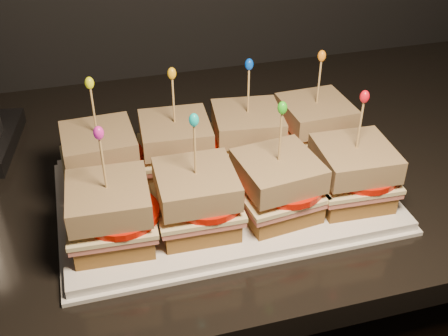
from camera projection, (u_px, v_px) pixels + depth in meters
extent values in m
cube|color=black|center=(161.00, 176.00, 0.89)|extent=(2.17, 0.68, 0.04)
cube|color=white|center=(224.00, 194.00, 0.80)|extent=(0.45, 0.28, 0.02)
cube|color=white|center=(224.00, 198.00, 0.81)|extent=(0.47, 0.29, 0.01)
cube|color=#593815|center=(103.00, 174.00, 0.81)|extent=(0.10, 0.10, 0.03)
cube|color=#C06254|center=(102.00, 164.00, 0.80)|extent=(0.11, 0.11, 0.01)
cube|color=beige|center=(101.00, 160.00, 0.79)|extent=(0.11, 0.11, 0.01)
cylinder|color=red|center=(109.00, 157.00, 0.79)|extent=(0.10, 0.10, 0.01)
cube|color=#542E0E|center=(98.00, 143.00, 0.78)|extent=(0.10, 0.10, 0.03)
cylinder|color=tan|center=(94.00, 113.00, 0.75)|extent=(0.00, 0.00, 0.09)
ellipsoid|color=#E0EC12|center=(89.00, 83.00, 0.73)|extent=(0.01, 0.01, 0.02)
cube|color=#593815|center=(177.00, 163.00, 0.83)|extent=(0.10, 0.10, 0.03)
cube|color=#C06254|center=(176.00, 153.00, 0.82)|extent=(0.11, 0.11, 0.01)
cube|color=beige|center=(176.00, 149.00, 0.82)|extent=(0.11, 0.11, 0.01)
cylinder|color=red|center=(185.00, 146.00, 0.81)|extent=(0.10, 0.10, 0.01)
cube|color=#542E0E|center=(175.00, 132.00, 0.80)|extent=(0.10, 0.10, 0.03)
cylinder|color=tan|center=(174.00, 103.00, 0.78)|extent=(0.00, 0.00, 0.09)
ellipsoid|color=#EDAA14|center=(172.00, 73.00, 0.75)|extent=(0.01, 0.01, 0.02)
cube|color=#593815|center=(247.00, 152.00, 0.86)|extent=(0.11, 0.11, 0.03)
cube|color=#C06254|center=(247.00, 142.00, 0.85)|extent=(0.12, 0.11, 0.01)
cube|color=beige|center=(247.00, 139.00, 0.84)|extent=(0.12, 0.12, 0.01)
cylinder|color=red|center=(256.00, 135.00, 0.84)|extent=(0.10, 0.10, 0.01)
cube|color=#542E0E|center=(248.00, 122.00, 0.83)|extent=(0.11, 0.11, 0.03)
cylinder|color=tan|center=(248.00, 94.00, 0.80)|extent=(0.00, 0.00, 0.09)
ellipsoid|color=blue|center=(249.00, 64.00, 0.77)|extent=(0.01, 0.01, 0.02)
cube|color=#593815|center=(313.00, 142.00, 0.88)|extent=(0.10, 0.10, 0.03)
cube|color=#C06254|center=(314.00, 133.00, 0.87)|extent=(0.11, 0.10, 0.01)
cube|color=beige|center=(314.00, 129.00, 0.87)|extent=(0.11, 0.11, 0.01)
cylinder|color=red|center=(323.00, 125.00, 0.86)|extent=(0.10, 0.10, 0.01)
cube|color=#542E0E|center=(316.00, 112.00, 0.85)|extent=(0.10, 0.10, 0.03)
cylinder|color=tan|center=(319.00, 85.00, 0.82)|extent=(0.00, 0.00, 0.09)
ellipsoid|color=orange|center=(322.00, 56.00, 0.80)|extent=(0.01, 0.01, 0.02)
cube|color=#593815|center=(113.00, 232.00, 0.70)|extent=(0.10, 0.10, 0.03)
cube|color=#C06254|center=(112.00, 221.00, 0.69)|extent=(0.11, 0.11, 0.01)
cube|color=beige|center=(111.00, 217.00, 0.69)|extent=(0.11, 0.11, 0.01)
cylinder|color=red|center=(121.00, 213.00, 0.68)|extent=(0.10, 0.10, 0.01)
cube|color=#542E0E|center=(108.00, 198.00, 0.67)|extent=(0.10, 0.10, 0.03)
cylinder|color=tan|center=(104.00, 166.00, 0.65)|extent=(0.00, 0.00, 0.09)
ellipsoid|color=#D621A3|center=(99.00, 133.00, 0.62)|extent=(0.01, 0.01, 0.02)
cube|color=#593815|center=(197.00, 217.00, 0.73)|extent=(0.10, 0.10, 0.03)
cube|color=#C06254|center=(197.00, 206.00, 0.72)|extent=(0.11, 0.10, 0.01)
cube|color=beige|center=(197.00, 202.00, 0.71)|extent=(0.11, 0.11, 0.01)
cylinder|color=red|center=(207.00, 199.00, 0.71)|extent=(0.10, 0.10, 0.01)
cube|color=#542E0E|center=(196.00, 184.00, 0.70)|extent=(0.10, 0.10, 0.03)
cylinder|color=tan|center=(195.00, 153.00, 0.67)|extent=(0.00, 0.00, 0.09)
ellipsoid|color=#10BDB9|center=(194.00, 120.00, 0.65)|extent=(0.01, 0.01, 0.02)
cube|color=#593815|center=(276.00, 203.00, 0.75)|extent=(0.11, 0.11, 0.03)
cube|color=#C06254|center=(277.00, 193.00, 0.74)|extent=(0.12, 0.11, 0.01)
cube|color=beige|center=(277.00, 188.00, 0.74)|extent=(0.12, 0.12, 0.01)
cylinder|color=red|center=(287.00, 185.00, 0.73)|extent=(0.10, 0.10, 0.01)
cube|color=#542E0E|center=(278.00, 171.00, 0.72)|extent=(0.11, 0.11, 0.03)
cylinder|color=tan|center=(280.00, 140.00, 0.70)|extent=(0.00, 0.00, 0.09)
ellipsoid|color=green|center=(282.00, 108.00, 0.67)|extent=(0.01, 0.01, 0.02)
cube|color=#593815|center=(350.00, 190.00, 0.78)|extent=(0.10, 0.10, 0.03)
cube|color=#C06254|center=(351.00, 180.00, 0.77)|extent=(0.11, 0.11, 0.01)
cube|color=beige|center=(352.00, 176.00, 0.76)|extent=(0.11, 0.11, 0.01)
cylinder|color=red|center=(363.00, 172.00, 0.76)|extent=(0.10, 0.10, 0.01)
cube|color=#542E0E|center=(355.00, 158.00, 0.75)|extent=(0.10, 0.10, 0.03)
cylinder|color=tan|center=(360.00, 128.00, 0.72)|extent=(0.00, 0.00, 0.09)
ellipsoid|color=red|center=(365.00, 97.00, 0.69)|extent=(0.01, 0.01, 0.02)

